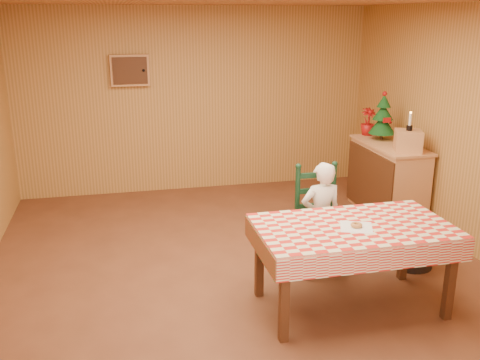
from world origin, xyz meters
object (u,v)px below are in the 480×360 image
object	(u,v)px
dining_table	(353,234)
seated_child	(321,218)
storage_bin	(413,246)
christmas_tree	(383,118)
ladder_chair	(318,221)
shelf_unit	(387,179)
crate	(408,141)

from	to	relation	value
dining_table	seated_child	xyz separation A→B (m)	(-0.00, 0.73, -0.13)
seated_child	storage_bin	xyz separation A→B (m)	(0.96, -0.12, -0.35)
dining_table	christmas_tree	size ratio (longest dim) A/B	2.67
christmas_tree	storage_bin	distance (m)	2.01
ladder_chair	storage_bin	bearing A→B (deg)	-10.37
ladder_chair	christmas_tree	distance (m)	2.19
shelf_unit	dining_table	bearing A→B (deg)	-124.59
dining_table	crate	size ratio (longest dim) A/B	5.52
shelf_unit	storage_bin	distance (m)	1.53
christmas_tree	crate	bearing A→B (deg)	-90.00
crate	shelf_unit	bearing A→B (deg)	91.23
seated_child	storage_bin	distance (m)	1.03
crate	storage_bin	distance (m)	1.41
seated_child	shelf_unit	bearing A→B (deg)	-136.99
crate	dining_table	bearing A→B (deg)	-130.77
dining_table	christmas_tree	world-z (taller)	christmas_tree
shelf_unit	christmas_tree	xyz separation A→B (m)	(0.01, 0.25, 0.74)
seated_child	crate	xyz separation A→B (m)	(1.42, 0.92, 0.49)
storage_bin	christmas_tree	bearing A→B (deg)	74.82
shelf_unit	seated_child	bearing A→B (deg)	-136.99
christmas_tree	dining_table	bearing A→B (deg)	-121.73
storage_bin	dining_table	bearing A→B (deg)	-147.60
ladder_chair	christmas_tree	bearing A→B (deg)	46.75
seated_child	storage_bin	bearing A→B (deg)	172.94
ladder_chair	shelf_unit	bearing A→B (deg)	41.75
seated_child	christmas_tree	world-z (taller)	christmas_tree
shelf_unit	ladder_chair	bearing A→B (deg)	-138.25
shelf_unit	storage_bin	world-z (taller)	shelf_unit
christmas_tree	storage_bin	bearing A→B (deg)	-105.18
dining_table	christmas_tree	distance (m)	2.75
dining_table	storage_bin	size ratio (longest dim) A/B	3.96
seated_child	christmas_tree	bearing A→B (deg)	-132.19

